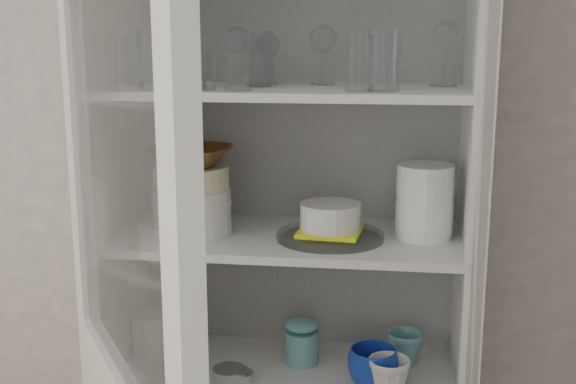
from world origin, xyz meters
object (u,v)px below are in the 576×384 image
Objects in this scene: teal_jar at (302,344)px; measuring_cups at (229,374)px; goblet_1 at (268,57)px; yellow_trivet at (330,231)px; plate_stack_front at (192,211)px; mug_blue at (373,368)px; white_ramekin at (330,216)px; plate_stack_back at (189,207)px; pantry_cabinet at (291,333)px; goblet_0 at (237,53)px; goblet_3 at (445,50)px; mug_white at (389,377)px; terracotta_bowl at (191,156)px; goblet_2 at (323,52)px; glass_platter at (330,236)px; cream_bowl at (191,177)px; white_canister at (152,335)px; grey_bowl_stack at (425,202)px; mug_teal at (405,348)px.

teal_jar is 1.30× the size of measuring_cups.
goblet_1 reaches higher than yellow_trivet.
yellow_trivet is (0.38, -0.00, -0.04)m from plate_stack_front.
white_ramekin is at bearing 161.72° from mug_blue.
goblet_1 is 0.49m from plate_stack_back.
mug_blue is (0.24, -0.14, -0.02)m from pantry_cabinet.
goblet_0 is 0.47m from plate_stack_back.
goblet_1 is 0.80× the size of goblet_3.
plate_stack_back is 0.45m from yellow_trivet.
mug_white is 0.95× the size of teal_jar.
white_ramekin is (0.38, -0.00, -0.15)m from terracotta_bowl.
goblet_3 is 0.80m from plate_stack_front.
goblet_2 reaches higher than yellow_trivet.
goblet_3 is 0.88× the size of plate_stack_front.
pantry_cabinet is at bearing 138.93° from yellow_trivet.
mug_blue is at bearing 142.88° from mug_white.
plate_stack_back is at bearing 109.59° from terracotta_bowl.
glass_platter is at bearing -75.09° from goblet_2.
goblet_0 is 0.57m from glass_platter.
measuring_cups is at bearing -30.78° from cream_bowl.
goblet_1 is 0.92m from mug_white.
plate_stack_back reaches higher than teal_jar.
measuring_cups is 0.68× the size of white_canister.
teal_jar is at bearing -9.86° from plate_stack_back.
yellow_trivet is 0.39m from mug_blue.
goblet_1 is at bearing 167.25° from grey_bowl_stack.
grey_bowl_stack reaches higher than glass_platter.
teal_jar is (-0.05, -0.06, -0.83)m from goblet_2.
goblet_3 reaches higher than mug_white.
white_ramekin reaches higher than glass_platter.
measuring_cups is at bearing -30.78° from plate_stack_front.
teal_jar is (-0.08, 0.08, -0.40)m from white_ramekin.
goblet_1 is 1.13× the size of white_canister.
pantry_cabinet is 0.37m from glass_platter.
mug_teal is (0.09, 0.15, -0.01)m from mug_blue.
mug_white is at bearing -12.17° from white_canister.
terracotta_bowl reaches higher than mug_teal.
glass_platter is at bearing -6.79° from white_canister.
goblet_3 is 1.60× the size of teal_jar.
plate_stack_back is 1.06× the size of cream_bowl.
white_canister is (-0.65, 0.10, 0.01)m from mug_blue.
mug_teal is at bearing 27.69° from white_ramekin.
teal_jar is at bearing 1.92° from white_canister.
plate_stack_front is 1.55× the size of mug_blue.
grey_bowl_stack reaches higher than yellow_trivet.
mug_blue is at bearing -5.04° from cream_bowl.
glass_platter is at bearing -36.70° from goblet_1.
goblet_1 is 0.83m from teal_jar.
plate_stack_back is (-0.24, -0.00, -0.43)m from goblet_1.
plate_stack_back is 0.75× the size of glass_platter.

